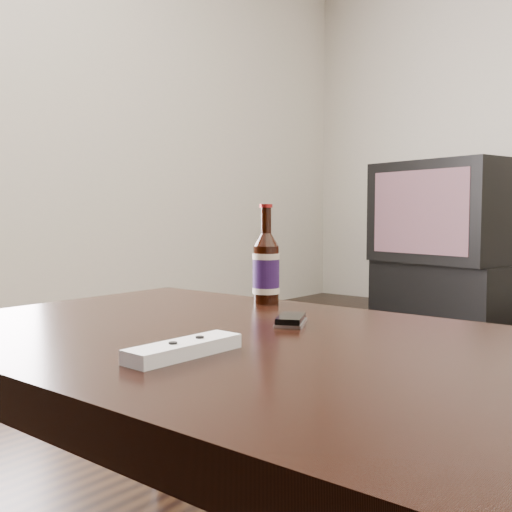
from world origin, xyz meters
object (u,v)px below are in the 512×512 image
Objects in this scene: phone at (291,320)px; remote at (184,349)px; tv at (445,212)px; coffee_table at (269,379)px; beer_bottle at (266,268)px; tv_stand at (444,289)px.

remote reaches higher than phone.
tv is 9.44× the size of phone.
coffee_table is at bearing 81.90° from remote.
tv is 0.76× the size of coffee_table.
beer_bottle is 2.15× the size of phone.
coffee_table is at bearing -58.97° from tv_stand.
tv_stand is 3.47m from remote.
beer_bottle is at bearing 111.01° from phone.
coffee_table is at bearing -50.78° from beer_bottle.
coffee_table is 0.43m from beer_bottle.
phone is 0.56× the size of remote.
tv_stand is at bearing 79.56° from phone.
coffee_table is 0.17m from phone.
tv is at bearing 107.13° from remote.
tv is (-0.00, -0.00, 0.52)m from tv_stand.
phone is at bearing -41.44° from beer_bottle.
tv reaches higher than tv_stand.
beer_bottle is (0.73, -2.84, 0.38)m from tv_stand.
tv reaches higher than beer_bottle.
phone is (0.93, -3.02, -0.21)m from tv.
tv_stand is 4.09× the size of beer_bottle.
phone is at bearing -59.18° from tv.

